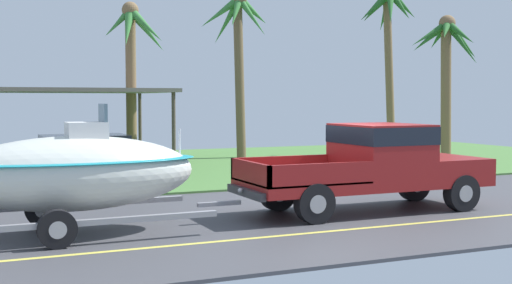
{
  "coord_description": "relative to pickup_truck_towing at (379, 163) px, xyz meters",
  "views": [
    {
      "loc": [
        -7.43,
        -12.48,
        2.43
      ],
      "look_at": [
        -1.83,
        0.14,
        1.56
      ],
      "focal_mm": 47.26,
      "sensor_mm": 36.0,
      "label": 1
    }
  ],
  "objects": [
    {
      "name": "boat_on_trailer",
      "position": [
        -6.55,
        0.0,
        0.07
      ],
      "size": [
        5.71,
        2.37,
        2.36
      ],
      "color": "gray",
      "rests_on": "ground"
    },
    {
      "name": "carport_awning",
      "position": [
        -4.55,
        13.1,
        1.65
      ],
      "size": [
        6.76,
        5.32,
        2.83
      ],
      "color": "#4C4238",
      "rests_on": "ground"
    },
    {
      "name": "palm_tree_far_right",
      "position": [
        8.9,
        8.5,
        3.16
      ],
      "size": [
        3.35,
        2.83,
        5.67
      ],
      "color": "brown",
      "rests_on": "ground"
    },
    {
      "name": "ground",
      "position": [
        -1.0,
        8.54,
        -1.06
      ],
      "size": [
        36.0,
        22.0,
        0.11
      ],
      "color": "#424247"
    },
    {
      "name": "palm_tree_far_left",
      "position": [
        8.42,
        11.77,
        4.44
      ],
      "size": [
        2.97,
        3.03,
        7.25
      ],
      "color": "brown",
      "rests_on": "ground"
    },
    {
      "name": "parked_sedan_far",
      "position": [
        -4.84,
        8.0,
        -0.38
      ],
      "size": [
        4.39,
        1.91,
        1.38
      ],
      "color": "black",
      "rests_on": "ground"
    },
    {
      "name": "palm_tree_near_left",
      "position": [
        -1.9,
        14.66,
        3.51
      ],
      "size": [
        2.71,
        3.16,
        6.36
      ],
      "color": "brown",
      "rests_on": "ground"
    },
    {
      "name": "pickup_truck_towing",
      "position": [
        0.0,
        0.0,
        0.0
      ],
      "size": [
        5.78,
        1.97,
        1.9
      ],
      "color": "maroon",
      "rests_on": "ground"
    },
    {
      "name": "palm_tree_mid",
      "position": [
        2.13,
        13.26,
        3.93
      ],
      "size": [
        3.1,
        2.7,
        6.82
      ],
      "color": "brown",
      "rests_on": "ground"
    }
  ]
}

